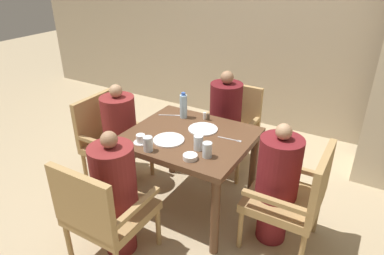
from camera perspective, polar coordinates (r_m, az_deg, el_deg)
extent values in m
plane|color=tan|center=(3.27, -0.41, -12.80)|extent=(16.00, 16.00, 0.00)
cube|color=tan|center=(4.48, 13.73, 17.17)|extent=(8.00, 0.06, 2.80)
cube|color=brown|center=(2.87, -0.45, -1.68)|extent=(1.02, 0.89, 0.05)
cylinder|color=brown|center=(3.04, -11.64, -8.78)|extent=(0.07, 0.07, 0.69)
cylinder|color=brown|center=(2.63, 3.84, -14.70)|extent=(0.07, 0.07, 0.69)
cylinder|color=brown|center=(3.55, -3.48, -2.67)|extent=(0.07, 0.07, 0.69)
cylinder|color=brown|center=(3.20, 10.15, -6.59)|extent=(0.07, 0.07, 0.69)
cube|color=#A88451|center=(3.48, -12.37, -3.05)|extent=(0.53, 0.53, 0.07)
cube|color=#A88451|center=(3.52, -15.77, 1.66)|extent=(0.05, 0.53, 0.45)
cube|color=#A88451|center=(3.57, -10.00, 0.78)|extent=(0.48, 0.04, 0.04)
cube|color=#A88451|center=(3.25, -15.50, -2.49)|extent=(0.48, 0.04, 0.04)
cylinder|color=#A88451|center=(3.61, -6.73, -5.39)|extent=(0.04, 0.04, 0.36)
cylinder|color=#A88451|center=(3.31, -11.65, -9.06)|extent=(0.04, 0.04, 0.36)
cylinder|color=#A88451|center=(3.88, -12.38, -3.43)|extent=(0.04, 0.04, 0.36)
cylinder|color=#A88451|center=(3.60, -17.38, -6.61)|extent=(0.04, 0.04, 0.36)
cylinder|color=maroon|center=(3.53, -11.36, -5.82)|extent=(0.24, 0.24, 0.43)
cylinder|color=maroon|center=(3.31, -12.07, 0.96)|extent=(0.32, 0.32, 0.50)
sphere|color=tan|center=(3.19, -12.59, 5.97)|extent=(0.12, 0.12, 0.12)
cube|color=#A88451|center=(3.63, 5.81, -1.18)|extent=(0.53, 0.53, 0.07)
cube|color=#A88451|center=(3.73, 7.60, 3.87)|extent=(0.53, 0.05, 0.45)
cube|color=#A88451|center=(3.48, 9.60, 0.13)|extent=(0.04, 0.48, 0.04)
cube|color=#A88451|center=(3.66, 2.43, 1.87)|extent=(0.04, 0.48, 0.04)
cylinder|color=#A88451|center=(3.47, 7.54, -6.79)|extent=(0.04, 0.04, 0.36)
cylinder|color=#A88451|center=(3.65, 0.70, -4.79)|extent=(0.04, 0.04, 0.36)
cylinder|color=#A88451|center=(3.85, 10.35, -3.40)|extent=(0.04, 0.04, 0.36)
cylinder|color=#A88451|center=(4.01, 4.05, -1.74)|extent=(0.04, 0.04, 0.36)
cylinder|color=#5B1419|center=(3.67, 5.29, -4.03)|extent=(0.24, 0.24, 0.43)
cylinder|color=#5B1419|center=(3.45, 5.62, 2.97)|extent=(0.32, 0.32, 0.55)
sphere|color=#997051|center=(3.33, 5.88, 8.31)|extent=(0.13, 0.13, 0.13)
cube|color=#A88451|center=(2.79, 14.84, -11.64)|extent=(0.53, 0.53, 0.07)
cube|color=#A88451|center=(2.61, 20.72, -8.51)|extent=(0.05, 0.53, 0.45)
cube|color=#A88451|center=(2.50, 13.58, -11.96)|extent=(0.48, 0.04, 0.04)
cube|color=#A88451|center=(2.90, 16.62, -6.50)|extent=(0.48, 0.04, 0.04)
cylinder|color=#A88451|center=(2.80, 8.04, -16.43)|extent=(0.04, 0.04, 0.36)
cylinder|color=#A88451|center=(3.14, 11.49, -11.16)|extent=(0.04, 0.04, 0.36)
cylinder|color=#A88451|center=(2.72, 17.78, -19.28)|extent=(0.04, 0.04, 0.36)
cylinder|color=#A88451|center=(3.07, 20.00, -13.46)|extent=(0.04, 0.04, 0.36)
cylinder|color=maroon|center=(2.91, 13.27, -14.10)|extent=(0.24, 0.24, 0.43)
cylinder|color=maroon|center=(2.64, 14.29, -6.52)|extent=(0.32, 0.32, 0.49)
sphere|color=tan|center=(2.49, 15.06, -0.66)|extent=(0.12, 0.12, 0.12)
cube|color=#A88451|center=(2.65, -13.20, -13.65)|extent=(0.53, 0.53, 0.07)
cube|color=#A88451|center=(2.37, -17.94, -11.93)|extent=(0.53, 0.05, 0.45)
cube|color=#A88451|center=(2.71, -17.44, -9.17)|extent=(0.04, 0.48, 0.04)
cube|color=#A88451|center=(2.42, -9.17, -12.96)|extent=(0.04, 0.48, 0.04)
cylinder|color=#A88451|center=(3.05, -13.10, -12.75)|extent=(0.04, 0.04, 0.36)
cylinder|color=#A88451|center=(2.81, -5.65, -16.13)|extent=(0.04, 0.04, 0.36)
cylinder|color=#A88451|center=(2.82, -19.84, -17.64)|extent=(0.04, 0.04, 0.36)
cylinder|color=maroon|center=(2.80, -11.96, -15.81)|extent=(0.24, 0.24, 0.43)
cylinder|color=maroon|center=(2.52, -12.94, -8.06)|extent=(0.32, 0.32, 0.49)
sphere|color=#997051|center=(2.36, -13.68, -1.97)|extent=(0.12, 0.12, 0.12)
cylinder|color=white|center=(2.78, -3.90, -2.07)|extent=(0.25, 0.25, 0.01)
cylinder|color=white|center=(2.95, 1.84, -0.26)|extent=(0.25, 0.25, 0.01)
cylinder|color=white|center=(2.77, -8.50, -2.45)|extent=(0.12, 0.12, 0.01)
cylinder|color=white|center=(2.75, -8.55, -1.80)|extent=(0.07, 0.07, 0.06)
cylinder|color=white|center=(2.52, -0.31, -4.93)|extent=(0.11, 0.11, 0.04)
cylinder|color=#A3C6DB|center=(3.13, -1.42, 3.53)|extent=(0.07, 0.07, 0.22)
cylinder|color=#3359B2|center=(3.09, -1.45, 5.62)|extent=(0.04, 0.04, 0.02)
cylinder|color=silver|center=(2.63, -7.34, -2.73)|extent=(0.07, 0.07, 0.12)
cylinder|color=silver|center=(2.62, 1.08, -2.54)|extent=(0.07, 0.07, 0.12)
cylinder|color=silver|center=(2.53, 2.55, -3.74)|extent=(0.07, 0.07, 0.12)
cylinder|color=white|center=(3.13, 2.11, 1.95)|extent=(0.03, 0.03, 0.07)
cylinder|color=#4C3D2D|center=(3.11, 2.74, 1.77)|extent=(0.03, 0.03, 0.06)
cube|color=silver|center=(2.81, 6.09, -1.90)|extent=(0.18, 0.03, 0.00)
cube|color=silver|center=(2.79, 7.87, -2.27)|extent=(0.04, 0.03, 0.00)
cube|color=silver|center=(3.22, -3.95, 2.07)|extent=(0.17, 0.09, 0.00)
cube|color=silver|center=(3.21, -2.33, 2.02)|extent=(0.06, 0.04, 0.00)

